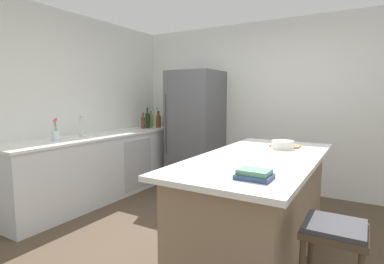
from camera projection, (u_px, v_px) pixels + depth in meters
name	position (u px, v px, depth m)	size (l,w,h in m)	color
ground_plane	(214.00, 251.00, 2.85)	(7.20, 7.20, 0.00)	#4C3D2D
wall_rear	(280.00, 107.00, 4.62)	(6.00, 0.10, 2.60)	silver
wall_left	(47.00, 108.00, 3.93)	(0.10, 6.00, 2.60)	silver
counter_run_left	(105.00, 165.00, 4.39)	(0.65, 2.98, 0.91)	silver
kitchen_island	(258.00, 205.00, 2.76)	(0.98, 2.15, 0.92)	#8E755B
refrigerator	(196.00, 129.00, 4.94)	(0.76, 0.78, 1.86)	#56565B
bar_stool	(334.00, 244.00, 1.82)	(0.36, 0.36, 0.70)	#473828
sink_faucet	(81.00, 125.00, 4.04)	(0.15, 0.05, 0.30)	silver
flower_vase	(56.00, 134.00, 3.70)	(0.10, 0.10, 0.28)	silver
gin_bottle	(165.00, 120.00, 5.46)	(0.07, 0.07, 0.30)	#8CB79E
soda_bottle	(157.00, 120.00, 5.42)	(0.08, 0.08, 0.33)	silver
whiskey_bottle	(158.00, 121.00, 5.28)	(0.09, 0.09, 0.28)	brown
olive_oil_bottle	(151.00, 121.00, 5.24)	(0.06, 0.06, 0.29)	olive
wine_bottle	(148.00, 120.00, 5.16)	(0.07, 0.07, 0.36)	#19381E
syrup_bottle	(143.00, 123.00, 5.09)	(0.07, 0.07, 0.27)	#5B3319
cookbook_stack	(254.00, 174.00, 1.95)	(0.23, 0.18, 0.06)	#334770
mixing_bowl	(283.00, 145.00, 3.07)	(0.22, 0.22, 0.09)	silver
cutting_board	(285.00, 146.00, 3.21)	(0.31, 0.20, 0.02)	#9E7042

